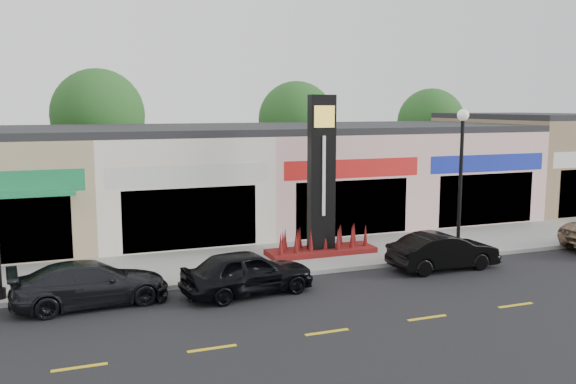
# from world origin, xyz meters

# --- Properties ---
(ground) EXTENTS (120.00, 120.00, 0.00)m
(ground) POSITION_xyz_m (0.00, 0.00, 0.00)
(ground) COLOR black
(ground) RESTS_ON ground
(sidewalk) EXTENTS (52.00, 4.30, 0.15)m
(sidewalk) POSITION_xyz_m (0.00, 4.35, 0.07)
(sidewalk) COLOR gray
(sidewalk) RESTS_ON ground
(curb) EXTENTS (52.00, 0.20, 0.15)m
(curb) POSITION_xyz_m (0.00, 2.10, 0.07)
(curb) COLOR gray
(curb) RESTS_ON ground
(shop_beige) EXTENTS (7.00, 10.85, 4.80)m
(shop_beige) POSITION_xyz_m (-8.50, 11.46, 2.40)
(shop_beige) COLOR tan
(shop_beige) RESTS_ON ground
(shop_cream) EXTENTS (7.00, 10.01, 4.80)m
(shop_cream) POSITION_xyz_m (-1.50, 11.47, 2.40)
(shop_cream) COLOR silver
(shop_cream) RESTS_ON ground
(shop_pink_w) EXTENTS (7.00, 10.01, 4.80)m
(shop_pink_w) POSITION_xyz_m (5.50, 11.47, 2.40)
(shop_pink_w) COLOR beige
(shop_pink_w) RESTS_ON ground
(shop_pink_e) EXTENTS (7.00, 10.01, 4.80)m
(shop_pink_e) POSITION_xyz_m (12.50, 11.47, 2.40)
(shop_pink_e) COLOR beige
(shop_pink_e) RESTS_ON ground
(shop_tan) EXTENTS (7.00, 10.01, 5.30)m
(shop_tan) POSITION_xyz_m (19.50, 11.48, 2.65)
(shop_tan) COLOR #937B56
(shop_tan) RESTS_ON ground
(tree_rear_west) EXTENTS (5.20, 5.20, 7.83)m
(tree_rear_west) POSITION_xyz_m (-4.00, 19.50, 5.22)
(tree_rear_west) COLOR #382619
(tree_rear_west) RESTS_ON ground
(tree_rear_mid) EXTENTS (4.80, 4.80, 7.29)m
(tree_rear_mid) POSITION_xyz_m (8.00, 19.50, 4.88)
(tree_rear_mid) COLOR #382619
(tree_rear_mid) RESTS_ON ground
(tree_rear_east) EXTENTS (4.60, 4.60, 6.94)m
(tree_rear_east) POSITION_xyz_m (18.00, 19.50, 4.63)
(tree_rear_east) COLOR #382619
(tree_rear_east) RESTS_ON ground
(lamp_east_near) EXTENTS (0.44, 0.44, 5.47)m
(lamp_east_near) POSITION_xyz_m (8.00, 2.50, 3.48)
(lamp_east_near) COLOR black
(lamp_east_near) RESTS_ON sidewalk
(pylon_sign) EXTENTS (4.20, 1.30, 6.00)m
(pylon_sign) POSITION_xyz_m (3.00, 4.20, 2.27)
(pylon_sign) COLOR #5B0F11
(pylon_sign) RESTS_ON sidewalk
(car_dark_sedan) EXTENTS (2.15, 4.55, 1.28)m
(car_dark_sedan) POSITION_xyz_m (-5.51, 1.40, 0.64)
(car_dark_sedan) COLOR black
(car_dark_sedan) RESTS_ON ground
(car_black_sedan) EXTENTS (2.17, 4.26, 1.39)m
(car_black_sedan) POSITION_xyz_m (-0.96, 0.78, 0.69)
(car_black_sedan) COLOR black
(car_black_sedan) RESTS_ON ground
(car_black_conv) EXTENTS (1.43, 3.98, 1.31)m
(car_black_conv) POSITION_xyz_m (6.36, 1.11, 0.65)
(car_black_conv) COLOR black
(car_black_conv) RESTS_ON ground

